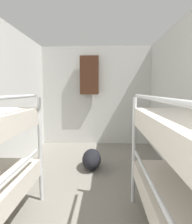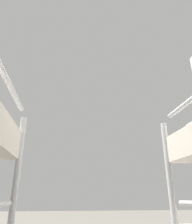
% 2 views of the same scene
% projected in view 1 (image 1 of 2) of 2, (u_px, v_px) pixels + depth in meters
% --- Properties ---
extents(wall_back, '(2.76, 0.06, 2.37)m').
position_uv_depth(wall_back, '(96.00, 96.00, 4.91)').
color(wall_back, silver).
rests_on(wall_back, ground_plane).
extents(duffel_bag, '(0.32, 0.58, 0.32)m').
position_uv_depth(duffel_bag, '(92.00, 159.00, 3.39)').
color(duffel_bag, black).
rests_on(duffel_bag, ground_plane).
extents(hanging_coat, '(0.44, 0.12, 0.90)m').
position_uv_depth(hanging_coat, '(89.00, 75.00, 4.71)').
color(hanging_coat, '#472819').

